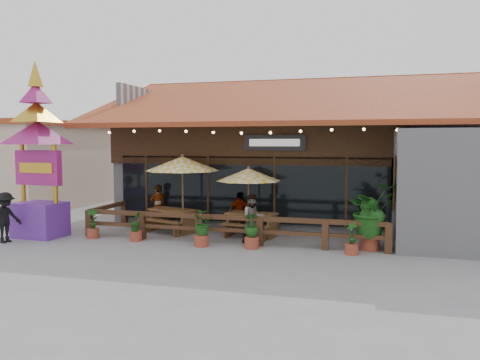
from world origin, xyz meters
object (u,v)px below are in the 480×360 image
(picnic_table_left, at_px, (173,216))
(pedestrian, at_px, (5,217))
(umbrella_right, at_px, (249,175))
(picnic_table_right, at_px, (252,220))
(umbrella_left, at_px, (182,164))
(thai_sign_tower, at_px, (37,138))
(tropical_plant, at_px, (371,211))

(picnic_table_left, bearing_deg, pedestrian, -145.43)
(umbrella_right, bearing_deg, picnic_table_right, -45.24)
(picnic_table_right, bearing_deg, picnic_table_left, 179.06)
(umbrella_left, xyz_separation_m, picnic_table_right, (2.51, 0.01, -1.90))
(picnic_table_left, xyz_separation_m, pedestrian, (-4.45, -3.07, 0.25))
(picnic_table_right, xyz_separation_m, pedestrian, (-7.37, -3.02, 0.26))
(thai_sign_tower, xyz_separation_m, pedestrian, (-0.43, -1.10, -2.56))
(umbrella_right, relative_size, picnic_table_left, 1.39)
(thai_sign_tower, bearing_deg, picnic_table_left, 26.13)
(umbrella_left, bearing_deg, pedestrian, -148.20)
(umbrella_left, relative_size, thai_sign_tower, 0.55)
(picnic_table_right, bearing_deg, pedestrian, -157.72)
(umbrella_left, distance_m, picnic_table_left, 1.93)
(umbrella_left, distance_m, picnic_table_right, 3.14)
(pedestrian, bearing_deg, tropical_plant, -69.64)
(pedestrian, bearing_deg, umbrella_left, -47.88)
(picnic_table_right, relative_size, pedestrian, 1.19)
(umbrella_left, height_order, picnic_table_left, umbrella_left)
(thai_sign_tower, relative_size, tropical_plant, 3.14)
(picnic_table_left, distance_m, tropical_plant, 6.92)
(tropical_plant, bearing_deg, picnic_table_left, 171.04)
(umbrella_right, distance_m, picnic_table_right, 1.56)
(umbrella_right, distance_m, picnic_table_left, 3.17)
(picnic_table_right, xyz_separation_m, thai_sign_tower, (-6.94, -1.92, 2.82))
(umbrella_right, bearing_deg, pedestrian, -156.29)
(umbrella_right, height_order, picnic_table_right, umbrella_right)
(umbrella_right, xyz_separation_m, thai_sign_tower, (-6.79, -2.08, 1.28))
(tropical_plant, xyz_separation_m, pedestrian, (-11.26, -1.99, -0.35))
(thai_sign_tower, distance_m, pedestrian, 2.82)
(tropical_plant, distance_m, pedestrian, 11.45)
(umbrella_right, distance_m, thai_sign_tower, 7.21)
(umbrella_right, bearing_deg, picnic_table_left, -177.86)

